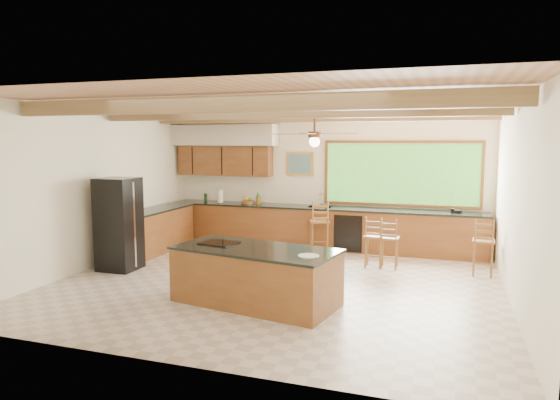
% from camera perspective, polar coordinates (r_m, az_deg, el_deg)
% --- Properties ---
extents(ground, '(7.20, 7.20, 0.00)m').
position_cam_1_polar(ground, '(8.50, -0.35, -9.45)').
color(ground, beige).
rests_on(ground, ground).
extents(room_shell, '(7.27, 6.54, 3.02)m').
position_cam_1_polar(room_shell, '(8.83, -0.02, 5.74)').
color(room_shell, white).
rests_on(room_shell, ground).
extents(counter_run, '(7.12, 3.10, 1.23)m').
position_cam_1_polar(counter_run, '(10.97, -0.12, -3.22)').
color(counter_run, brown).
rests_on(counter_run, ground).
extents(island, '(2.53, 1.51, 0.85)m').
position_cam_1_polar(island, '(7.39, -2.78, -8.61)').
color(island, brown).
rests_on(island, ground).
extents(refrigerator, '(0.68, 0.66, 1.70)m').
position_cam_1_polar(refrigerator, '(9.65, -17.93, -2.63)').
color(refrigerator, black).
rests_on(refrigerator, ground).
extents(bar_stool_a, '(0.52, 0.53, 1.12)m').
position_cam_1_polar(bar_stool_a, '(10.56, 4.38, -2.54)').
color(bar_stool_a, brown).
rests_on(bar_stool_a, ground).
extents(bar_stool_b, '(0.34, 0.34, 0.94)m').
position_cam_1_polar(bar_stool_b, '(9.49, 12.37, -4.40)').
color(bar_stool_b, brown).
rests_on(bar_stool_b, ground).
extents(bar_stool_c, '(0.35, 0.35, 0.97)m').
position_cam_1_polar(bar_stool_c, '(9.52, 10.65, -4.23)').
color(bar_stool_c, brown).
rests_on(bar_stool_c, ground).
extents(bar_stool_d, '(0.39, 0.39, 1.03)m').
position_cam_1_polar(bar_stool_d, '(9.45, 22.27, -4.50)').
color(bar_stool_d, brown).
rests_on(bar_stool_d, ground).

